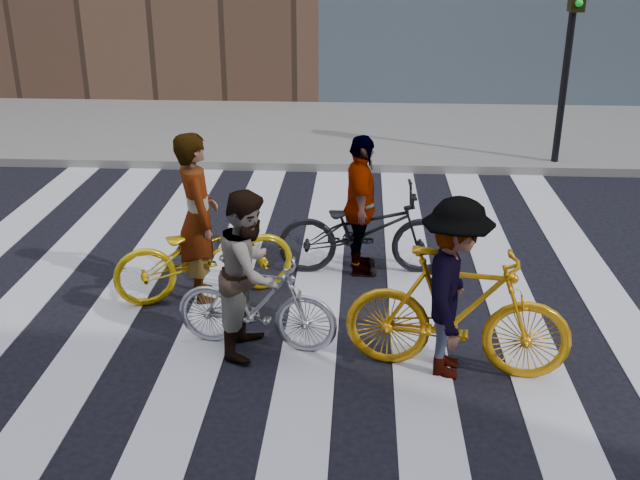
# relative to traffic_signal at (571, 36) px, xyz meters

# --- Properties ---
(ground) EXTENTS (100.00, 100.00, 0.00)m
(ground) POSITION_rel_traffic_signal_xyz_m (-4.40, -5.32, -2.28)
(ground) COLOR black
(ground) RESTS_ON ground
(sidewalk_far) EXTENTS (100.00, 5.00, 0.15)m
(sidewalk_far) POSITION_rel_traffic_signal_xyz_m (-4.40, 2.18, -2.20)
(sidewalk_far) COLOR gray
(sidewalk_far) RESTS_ON ground
(zebra_crosswalk) EXTENTS (8.25, 10.00, 0.01)m
(zebra_crosswalk) POSITION_rel_traffic_signal_xyz_m (-4.40, -5.32, -2.27)
(zebra_crosswalk) COLOR silver
(zebra_crosswalk) RESTS_ON ground
(traffic_signal) EXTENTS (0.22, 0.42, 3.33)m
(traffic_signal) POSITION_rel_traffic_signal_xyz_m (0.00, 0.00, 0.00)
(traffic_signal) COLOR black
(traffic_signal) RESTS_ON ground
(bike_yellow_left) EXTENTS (2.15, 1.40, 1.07)m
(bike_yellow_left) POSITION_rel_traffic_signal_xyz_m (-5.10, -5.13, -1.75)
(bike_yellow_left) COLOR #CAA20B
(bike_yellow_left) RESTS_ON ground
(bike_silver_mid) EXTENTS (1.68, 0.70, 0.98)m
(bike_silver_mid) POSITION_rel_traffic_signal_xyz_m (-4.37, -6.22, -1.79)
(bike_silver_mid) COLOR #A1A2AB
(bike_silver_mid) RESTS_ON ground
(bike_yellow_right) EXTENTS (2.15, 0.90, 1.25)m
(bike_yellow_right) POSITION_rel_traffic_signal_xyz_m (-2.45, -6.55, -1.65)
(bike_yellow_right) COLOR orange
(bike_yellow_right) RESTS_ON ground
(bike_dark_rear) EXTENTS (2.11, 0.84, 1.09)m
(bike_dark_rear) POSITION_rel_traffic_signal_xyz_m (-3.32, -4.36, -1.73)
(bike_dark_rear) COLOR black
(bike_dark_rear) RESTS_ON ground
(rider_left) EXTENTS (0.68, 0.82, 1.92)m
(rider_left) POSITION_rel_traffic_signal_xyz_m (-5.15, -5.13, -1.32)
(rider_left) COLOR slate
(rider_left) RESTS_ON ground
(rider_mid) EXTENTS (0.74, 0.89, 1.66)m
(rider_mid) POSITION_rel_traffic_signal_xyz_m (-4.42, -6.22, -1.45)
(rider_mid) COLOR slate
(rider_mid) RESTS_ON ground
(rider_right) EXTENTS (0.81, 1.20, 1.73)m
(rider_right) POSITION_rel_traffic_signal_xyz_m (-2.50, -6.55, -1.41)
(rider_right) COLOR slate
(rider_right) RESTS_ON ground
(rider_rear) EXTENTS (0.47, 1.03, 1.72)m
(rider_rear) POSITION_rel_traffic_signal_xyz_m (-3.37, -4.36, -1.42)
(rider_rear) COLOR slate
(rider_rear) RESTS_ON ground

